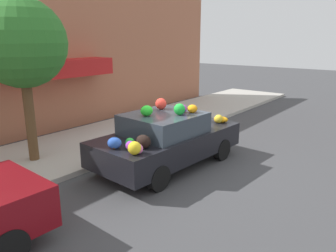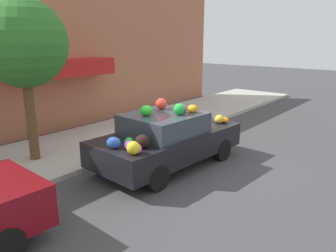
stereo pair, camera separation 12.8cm
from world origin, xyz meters
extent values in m
plane|color=#424244|center=(0.00, 0.00, 0.00)|extent=(60.00, 60.00, 0.00)
cube|color=#B2ADA3|center=(0.00, 2.70, 0.07)|extent=(24.00, 3.20, 0.13)
cube|color=#B26B4C|center=(0.00, 4.95, 2.51)|extent=(18.00, 0.30, 5.01)
cube|color=red|center=(0.01, 4.35, 2.18)|extent=(3.80, 0.90, 0.55)
cylinder|color=brown|center=(-2.07, 2.59, 1.20)|extent=(0.24, 0.24, 2.15)
sphere|color=#2D7228|center=(-2.07, 2.59, 3.01)|extent=(2.10, 2.10, 2.10)
cylinder|color=#B2B2B7|center=(2.11, 1.79, 0.41)|extent=(0.20, 0.20, 0.55)
sphere|color=#B2B2B7|center=(2.11, 1.79, 0.74)|extent=(0.18, 0.18, 0.18)
cube|color=black|center=(0.00, -0.12, 0.58)|extent=(4.03, 2.01, 0.59)
cube|color=#333D47|center=(-0.16, -0.11, 1.12)|extent=(1.86, 1.67, 0.49)
cylinder|color=black|center=(1.26, 0.63, 0.28)|extent=(0.58, 0.21, 0.57)
cylinder|color=black|center=(1.17, -1.01, 0.28)|extent=(0.58, 0.21, 0.57)
cylinder|color=black|center=(-1.17, 0.77, 0.28)|extent=(0.58, 0.21, 0.57)
cylinder|color=black|center=(-1.26, -0.86, 0.28)|extent=(0.58, 0.21, 0.57)
ellipsoid|color=green|center=(-0.59, 0.05, 1.49)|extent=(0.37, 0.34, 0.25)
sphere|color=pink|center=(1.00, 0.44, 0.96)|extent=(0.23, 0.23, 0.17)
ellipsoid|color=purple|center=(0.21, -0.43, 1.46)|extent=(0.20, 0.21, 0.20)
ellipsoid|color=#FCA220|center=(1.14, -0.07, 0.97)|extent=(0.31, 0.22, 0.19)
sphere|color=green|center=(-0.03, -0.49, 1.50)|extent=(0.35, 0.35, 0.27)
sphere|color=pink|center=(1.10, 0.05, 0.98)|extent=(0.26, 0.26, 0.21)
ellipsoid|color=black|center=(-1.31, -0.48, 1.02)|extent=(0.32, 0.38, 0.29)
sphere|color=purple|center=(-1.57, -0.36, 0.97)|extent=(0.28, 0.28, 0.20)
sphere|color=yellow|center=(1.54, -0.67, 0.99)|extent=(0.30, 0.30, 0.23)
ellipsoid|color=#FEA415|center=(1.67, -0.72, 0.95)|extent=(0.30, 0.32, 0.16)
sphere|color=green|center=(-1.44, -0.23, 0.98)|extent=(0.30, 0.30, 0.21)
sphere|color=pink|center=(-1.63, -0.64, 0.98)|extent=(0.29, 0.29, 0.21)
ellipsoid|color=red|center=(1.19, -0.22, 0.98)|extent=(0.30, 0.36, 0.22)
ellipsoid|color=blue|center=(-1.70, -0.03, 1.00)|extent=(0.36, 0.38, 0.25)
sphere|color=blue|center=(1.44, -0.37, 0.98)|extent=(0.22, 0.22, 0.20)
sphere|color=red|center=(0.19, 0.26, 1.51)|extent=(0.40, 0.40, 0.28)
sphere|color=yellow|center=(-1.70, -0.61, 1.01)|extent=(0.38, 0.38, 0.27)
ellipsoid|color=orange|center=(0.35, -0.60, 1.46)|extent=(0.26, 0.26, 0.20)
sphere|color=#F3A425|center=(1.54, -0.62, 0.97)|extent=(0.22, 0.22, 0.19)
ellipsoid|color=#975329|center=(-1.71, -0.03, 0.96)|extent=(0.25, 0.26, 0.18)
cylinder|color=black|center=(-4.39, -0.73, 0.29)|extent=(0.59, 0.20, 0.58)
camera|label=1|loc=(-6.12, -4.94, 3.12)|focal=35.00mm
camera|label=2|loc=(-6.04, -5.04, 3.12)|focal=35.00mm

